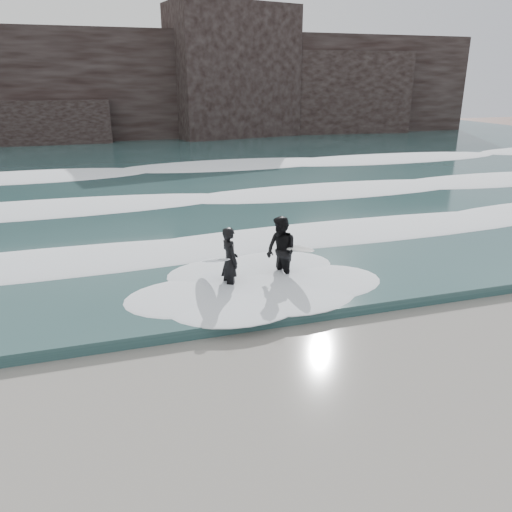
% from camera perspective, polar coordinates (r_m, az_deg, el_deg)
% --- Properties ---
extents(ground, '(120.00, 120.00, 0.00)m').
position_cam_1_polar(ground, '(10.08, 10.82, -15.41)').
color(ground, '#8D6555').
rests_on(ground, ground).
extents(sea, '(90.00, 52.00, 0.30)m').
position_cam_1_polar(sea, '(36.86, -10.69, 10.54)').
color(sea, '#284848').
rests_on(sea, ground).
extents(headland, '(70.00, 9.00, 10.00)m').
position_cam_1_polar(headland, '(53.37, -13.38, 18.29)').
color(headland, black).
rests_on(headland, ground).
extents(foam_near, '(60.00, 3.20, 0.20)m').
position_cam_1_polar(foam_near, '(17.55, -2.70, 1.88)').
color(foam_near, white).
rests_on(foam_near, sea).
extents(foam_mid, '(60.00, 4.00, 0.24)m').
position_cam_1_polar(foam_mid, '(24.15, -6.92, 6.74)').
color(foam_mid, white).
rests_on(foam_mid, sea).
extents(foam_far, '(60.00, 4.80, 0.30)m').
position_cam_1_polar(foam_far, '(32.89, -9.85, 10.06)').
color(foam_far, white).
rests_on(foam_far, sea).
extents(surfer_left, '(1.06, 2.01, 1.94)m').
position_cam_1_polar(surfer_left, '(13.83, -3.27, -0.54)').
color(surfer_left, black).
rests_on(surfer_left, ground).
extents(surfer_right, '(1.32, 2.21, 2.05)m').
position_cam_1_polar(surfer_right, '(14.41, 3.02, 0.54)').
color(surfer_right, black).
rests_on(surfer_right, ground).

